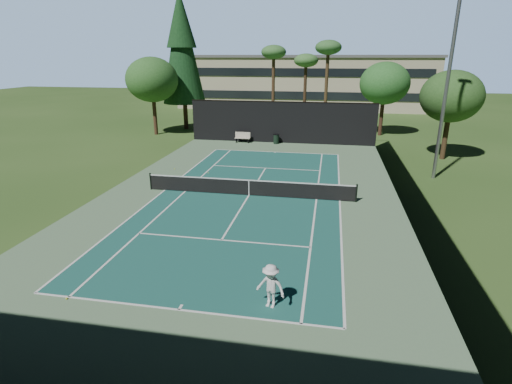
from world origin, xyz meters
TOP-DOWN VIEW (x-y plane):
  - ground at (0.00, 0.00)m, footprint 160.00×160.00m
  - apron_slab at (0.00, 0.00)m, footprint 18.00×32.00m
  - court_surface at (0.00, 0.00)m, footprint 10.97×23.77m
  - court_lines at (0.00, 0.00)m, footprint 11.07×23.87m
  - tennis_net at (0.00, 0.00)m, footprint 12.90×0.10m
  - fence at (0.00, 0.06)m, footprint 18.04×32.05m
  - player at (3.00, -11.10)m, footprint 1.16×0.87m
  - tennis_ball_a at (-4.11, -12.01)m, footprint 0.08×0.08m
  - tennis_ball_b at (-3.91, 4.24)m, footprint 0.07×0.07m
  - tennis_ball_c at (3.30, 2.35)m, footprint 0.06×0.06m
  - tennis_ball_d at (-6.74, 4.85)m, footprint 0.08×0.08m
  - park_bench at (-3.77, 15.46)m, footprint 1.50×0.45m
  - trash_bin at (-0.43, 15.46)m, footprint 0.56×0.56m
  - pine_tree at (-12.00, 22.00)m, footprint 4.80×4.80m
  - palm_a at (-2.00, 24.00)m, footprint 2.80×2.80m
  - palm_b at (1.50, 26.00)m, footprint 2.80×2.80m
  - palm_c at (4.00, 23.00)m, footprint 2.80×2.80m
  - decid_tree_a at (10.00, 22.00)m, footprint 5.12×5.12m
  - decid_tree_b at (14.00, 12.00)m, footprint 4.80×4.80m
  - decid_tree_c at (-14.00, 18.00)m, footprint 5.44×5.44m
  - campus_building at (0.00, 45.98)m, footprint 40.50×12.50m
  - light_pole at (12.00, 6.00)m, footprint 0.90×0.25m

SIDE VIEW (x-z plane):
  - ground at x=0.00m, z-range 0.00..0.00m
  - apron_slab at x=0.00m, z-range 0.00..0.01m
  - court_surface at x=0.00m, z-range 0.01..0.02m
  - court_lines at x=0.00m, z-range 0.02..0.02m
  - tennis_ball_c at x=3.30m, z-range 0.00..0.06m
  - tennis_ball_b at x=-3.91m, z-range 0.00..0.07m
  - tennis_ball_d at x=-6.74m, z-range 0.00..0.08m
  - tennis_ball_a at x=-4.11m, z-range 0.00..0.08m
  - trash_bin at x=-0.43m, z-range 0.01..0.95m
  - park_bench at x=-3.77m, z-range 0.03..1.06m
  - tennis_net at x=0.00m, z-range 0.01..1.11m
  - player at x=3.00m, z-range 0.00..1.59m
  - fence at x=0.00m, z-range -0.01..4.02m
  - campus_building at x=0.00m, z-range 0.06..8.36m
  - decid_tree_b at x=14.00m, z-range 1.51..8.65m
  - decid_tree_a at x=10.00m, z-range 1.61..9.23m
  - decid_tree_c at x=-14.00m, z-range 1.72..9.81m
  - light_pole at x=12.00m, z-range 0.35..12.57m
  - palm_b at x=1.50m, z-range 3.15..11.57m
  - palm_a at x=-2.00m, z-range 3.53..12.85m
  - palm_c at x=4.00m, z-range 3.72..13.49m
  - pine_tree at x=-12.00m, z-range 2.05..17.05m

